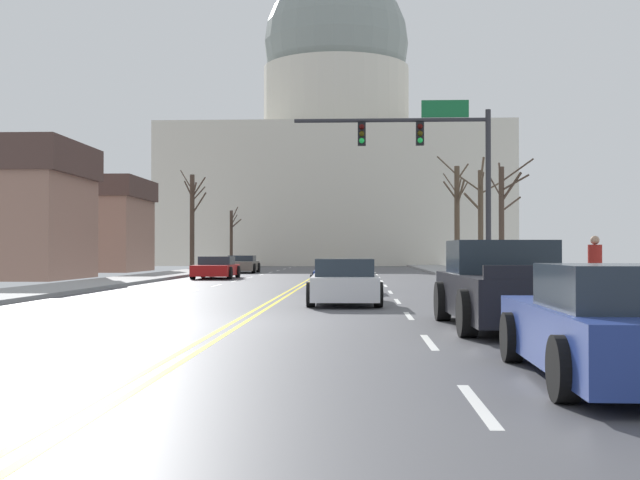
{
  "coord_description": "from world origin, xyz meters",
  "views": [
    {
      "loc": [
        2.4,
        -16.15,
        1.43
      ],
      "look_at": [
        0.3,
        28.13,
        2.03
      ],
      "focal_mm": 45.8,
      "sensor_mm": 36.0,
      "label": 1
    }
  ],
  "objects": [
    {
      "name": "ground",
      "position": [
        0.0,
        -0.0,
        0.02
      ],
      "size": [
        20.0,
        180.0,
        0.2
      ],
      "color": "#4A4A4F"
    },
    {
      "name": "signal_gantry",
      "position": [
        5.46,
        16.76,
        5.37
      ],
      "size": [
        7.91,
        0.41,
        7.37
      ],
      "color": "#28282D",
      "rests_on": "ground"
    },
    {
      "name": "capitol_building",
      "position": [
        0.0,
        71.27,
        12.16
      ],
      "size": [
        34.88,
        20.71,
        33.9
      ],
      "color": "beige",
      "rests_on": "ground"
    },
    {
      "name": "sedan_near_00",
      "position": [
        1.72,
        12.75,
        0.54
      ],
      "size": [
        2.11,
        4.58,
        1.15
      ],
      "color": "navy",
      "rests_on": "ground"
    },
    {
      "name": "sedan_near_01",
      "position": [
        2.01,
        5.92,
        0.58
      ],
      "size": [
        2.03,
        4.58,
        1.22
      ],
      "color": "silver",
      "rests_on": "ground"
    },
    {
      "name": "pickup_truck_near_02",
      "position": [
        5.17,
        -0.77,
        0.73
      ],
      "size": [
        2.41,
        5.46,
        1.64
      ],
      "color": "black",
      "rests_on": "ground"
    },
    {
      "name": "sedan_near_03",
      "position": [
        5.2,
        -7.06,
        0.59
      ],
      "size": [
        1.97,
        4.59,
        1.29
      ],
      "color": "navy",
      "rests_on": "ground"
    },
    {
      "name": "sedan_oncoming_00",
      "position": [
        -5.05,
        26.21,
        0.54
      ],
      "size": [
        2.13,
        4.66,
        1.15
      ],
      "color": "#B71414",
      "rests_on": "ground"
    },
    {
      "name": "sedan_oncoming_01",
      "position": [
        -5.27,
        37.24,
        0.54
      ],
      "size": [
        2.12,
        4.27,
        1.14
      ],
      "color": "#6B6056",
      "rests_on": "ground"
    },
    {
      "name": "flank_building_01",
      "position": [
        -18.81,
        40.35,
        3.3
      ],
      "size": [
        12.45,
        7.77,
        6.52
      ],
      "color": "#8C6656",
      "rests_on": "ground"
    },
    {
      "name": "bare_tree_00",
      "position": [
        8.91,
        20.92,
        3.03
      ],
      "size": [
        2.09,
        2.28,
        5.45
      ],
      "color": "#423328",
      "rests_on": "ground"
    },
    {
      "name": "bare_tree_01",
      "position": [
        -7.86,
        49.29,
        2.58
      ],
      "size": [
        1.0,
        2.47,
        4.94
      ],
      "color": "#423328",
      "rests_on": "ground"
    },
    {
      "name": "bare_tree_02",
      "position": [
        8.54,
        25.24,
        3.14
      ],
      "size": [
        2.19,
        2.25,
        6.15
      ],
      "color": "#4C3D2D",
      "rests_on": "ground"
    },
    {
      "name": "bare_tree_03",
      "position": [
        -7.99,
        34.39,
        3.42
      ],
      "size": [
        1.95,
        1.62,
        6.45
      ],
      "color": "#423328",
      "rests_on": "ground"
    },
    {
      "name": "bare_tree_04",
      "position": [
        8.04,
        30.84,
        3.46
      ],
      "size": [
        1.88,
        1.84,
        6.77
      ],
      "color": "#4C3D2D",
      "rests_on": "ground"
    },
    {
      "name": "pedestrian_01",
      "position": [
        8.21,
        4.19,
        1.07
      ],
      "size": [
        0.35,
        0.34,
        1.67
      ],
      "color": "black",
      "rests_on": "ground"
    }
  ]
}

